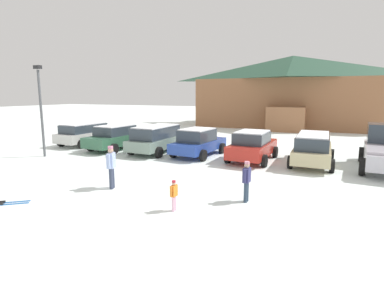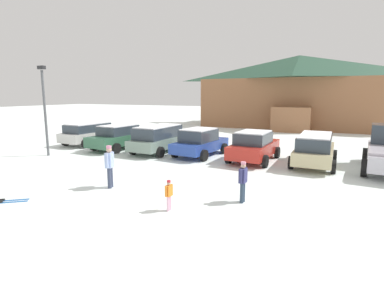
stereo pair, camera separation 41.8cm
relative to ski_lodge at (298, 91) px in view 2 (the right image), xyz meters
name	(u,v)px [view 2 (the right image)]	position (x,y,z in m)	size (l,w,h in m)	color
ground	(34,234)	(-3.17, -30.84, -3.98)	(160.00, 160.00, 0.00)	white
ski_lodge	(298,91)	(0.00, 0.00, 0.00)	(20.46, 11.55, 7.85)	#8E5D3C
parked_silver_wagon	(89,133)	(-12.26, -19.41, -3.12)	(2.38, 4.18, 1.57)	beige
parked_green_coupe	(120,136)	(-9.10, -19.79, -3.16)	(2.44, 4.87, 1.61)	#316145
parked_grey_wagon	(159,138)	(-6.07, -19.79, -3.07)	(2.28, 4.53, 1.69)	gray
parked_blue_hatchback	(200,142)	(-3.30, -19.69, -3.16)	(2.49, 4.27, 1.63)	#25429C
parked_red_sedan	(254,146)	(-0.05, -19.71, -3.15)	(2.36, 4.32, 1.65)	#B1271E
parked_beige_suv	(315,148)	(3.02, -19.41, -3.10)	(2.17, 4.61, 1.61)	tan
skier_child_in_orange_jacket	(169,194)	(-0.72, -27.96, -3.42)	(0.17, 0.37, 0.99)	#E9B3CD
skier_adult_in_blue_parka	(110,164)	(-3.97, -26.87, -3.04)	(0.36, 0.59, 1.67)	#363E56
skier_teen_in_navy_coat	(243,180)	(1.16, -26.24, -3.18)	(0.22, 0.52, 1.41)	#2D3D52
pair_of_skis	(2,202)	(-6.24, -29.72, -3.96)	(1.47, 1.24, 0.08)	#2764AD
lamp_post	(45,106)	(-11.51, -23.52, -1.02)	(0.44, 0.24, 5.23)	#515459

